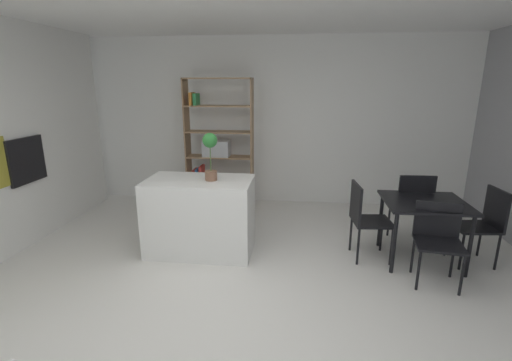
# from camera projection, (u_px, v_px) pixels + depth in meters

# --- Properties ---
(ground_plane) EXTENTS (9.62, 9.62, 0.00)m
(ground_plane) POSITION_uv_depth(u_px,v_px,m) (227.00, 303.00, 3.46)
(ground_plane) COLOR silver
(back_partition) EXTENTS (6.99, 0.06, 2.80)m
(back_partition) POSITION_uv_depth(u_px,v_px,m) (261.00, 122.00, 6.17)
(back_partition) COLOR white
(back_partition) RESTS_ON ground_plane
(built_in_oven) EXTENTS (0.06, 0.60, 0.57)m
(built_in_oven) POSITION_uv_depth(u_px,v_px,m) (27.00, 160.00, 4.55)
(built_in_oven) COLOR black
(built_in_oven) RESTS_ON ground_plane
(kitchen_island) EXTENTS (1.28, 0.73, 0.92)m
(kitchen_island) POSITION_uv_depth(u_px,v_px,m) (200.00, 216.00, 4.45)
(kitchen_island) COLOR white
(kitchen_island) RESTS_ON ground_plane
(potted_plant_on_island) EXTENTS (0.17, 0.17, 0.57)m
(potted_plant_on_island) POSITION_uv_depth(u_px,v_px,m) (210.00, 152.00, 4.21)
(potted_plant_on_island) COLOR brown
(potted_plant_on_island) RESTS_ON kitchen_island
(open_bookshelf) EXTENTS (1.11, 0.31, 2.12)m
(open_bookshelf) POSITION_uv_depth(u_px,v_px,m) (217.00, 145.00, 5.96)
(open_bookshelf) COLOR #997551
(open_bookshelf) RESTS_ON ground_plane
(dining_table) EXTENTS (0.90, 0.81, 0.74)m
(dining_table) POSITION_uv_depth(u_px,v_px,m) (424.00, 208.00, 4.15)
(dining_table) COLOR black
(dining_table) RESTS_ON ground_plane
(dining_chair_far) EXTENTS (0.46, 0.42, 0.95)m
(dining_chair_far) POSITION_uv_depth(u_px,v_px,m) (413.00, 203.00, 4.58)
(dining_chair_far) COLOR black
(dining_chair_far) RESTS_ON ground_plane
(dining_chair_near) EXTENTS (0.51, 0.48, 0.84)m
(dining_chair_near) POSITION_uv_depth(u_px,v_px,m) (438.00, 235.00, 3.76)
(dining_chair_near) COLOR black
(dining_chair_near) RESTS_ON ground_plane
(dining_chair_island_side) EXTENTS (0.48, 0.47, 0.92)m
(dining_chair_island_side) POSITION_uv_depth(u_px,v_px,m) (364.00, 215.00, 4.24)
(dining_chair_island_side) COLOR black
(dining_chair_island_side) RESTS_ON ground_plane
(dining_chair_window_side) EXTENTS (0.50, 0.45, 0.90)m
(dining_chair_window_side) POSITION_uv_depth(u_px,v_px,m) (484.00, 220.00, 4.11)
(dining_chair_window_side) COLOR black
(dining_chair_window_side) RESTS_ON ground_plane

